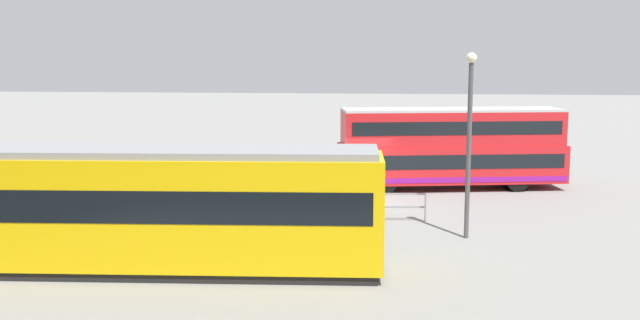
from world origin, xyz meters
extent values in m
plane|color=gray|center=(0.00, 0.00, 0.00)|extent=(160.00, 160.00, 0.00)
cube|color=red|center=(-3.98, -2.83, 1.21)|extent=(10.60, 4.21, 1.71)
cube|color=red|center=(-3.98, -2.83, 2.84)|extent=(10.27, 4.06, 1.54)
cube|color=black|center=(-3.98, -2.83, 1.41)|extent=(10.09, 4.15, 0.64)
cube|color=black|center=(-3.98, -2.83, 2.91)|extent=(9.77, 4.00, 0.60)
cube|color=#8C198C|center=(-3.98, -2.83, 0.60)|extent=(10.40, 4.22, 0.24)
cube|color=#B2B2B7|center=(-3.98, -2.83, 3.66)|extent=(10.27, 4.06, 0.10)
cylinder|color=black|center=(-0.83, -2.27, 0.50)|extent=(1.40, 2.52, 1.00)
cylinder|color=black|center=(-6.78, -3.33, 0.50)|extent=(1.40, 2.52, 1.00)
cube|color=#E5B70C|center=(6.55, 10.98, 1.82)|extent=(15.29, 3.38, 3.13)
cube|color=black|center=(6.55, 10.98, 2.13)|extent=(14.69, 3.38, 0.90)
cube|color=gray|center=(6.55, 10.98, 3.48)|extent=(14.98, 3.16, 0.20)
cube|color=black|center=(6.55, 10.98, 0.12)|extent=(14.98, 3.24, 0.25)
cylinder|color=#33384C|center=(3.22, 4.72, 0.42)|extent=(0.14, 0.14, 0.84)
cylinder|color=#33384C|center=(3.38, 4.57, 0.42)|extent=(0.14, 0.14, 0.84)
cylinder|color=maroon|center=(3.30, 4.64, 1.17)|extent=(0.45, 0.45, 0.65)
sphere|color=#8C6647|center=(3.30, 4.64, 1.60)|extent=(0.23, 0.23, 0.23)
cylinder|color=#33384C|center=(-0.31, 6.51, 0.40)|extent=(0.14, 0.14, 0.80)
cylinder|color=#33384C|center=(-0.20, 6.32, 0.40)|extent=(0.14, 0.14, 0.80)
cylinder|color=black|center=(-0.25, 6.41, 1.10)|extent=(0.44, 0.44, 0.61)
sphere|color=beige|center=(-0.25, 6.41, 1.52)|extent=(0.22, 0.22, 0.22)
cube|color=gray|center=(2.28, 4.48, 1.05)|extent=(9.65, 0.97, 0.06)
cube|color=gray|center=(2.28, 4.48, 0.55)|extent=(9.65, 0.97, 0.06)
cylinder|color=gray|center=(-2.54, 4.02, 0.53)|extent=(0.07, 0.07, 1.05)
cylinder|color=gray|center=(2.28, 4.48, 0.53)|extent=(0.07, 0.07, 1.05)
cylinder|color=gray|center=(7.11, 4.93, 0.53)|extent=(0.07, 0.07, 1.05)
cylinder|color=slate|center=(7.10, 4.19, 1.28)|extent=(0.10, 0.10, 2.56)
cube|color=#1999D8|center=(7.10, 4.23, 2.19)|extent=(1.13, 0.20, 0.55)
cylinder|color=#4C4C51|center=(-3.82, 6.30, 2.96)|extent=(0.16, 0.16, 5.92)
sphere|color=#F2EFCC|center=(-3.82, 6.30, 6.07)|extent=(0.36, 0.36, 0.36)
camera|label=1|loc=(-1.25, 30.49, 6.25)|focal=40.39mm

